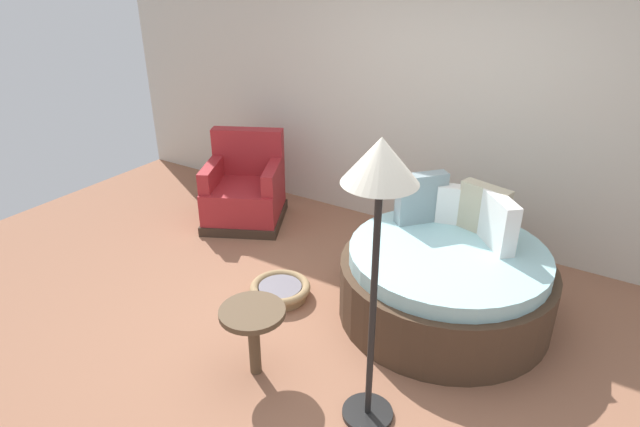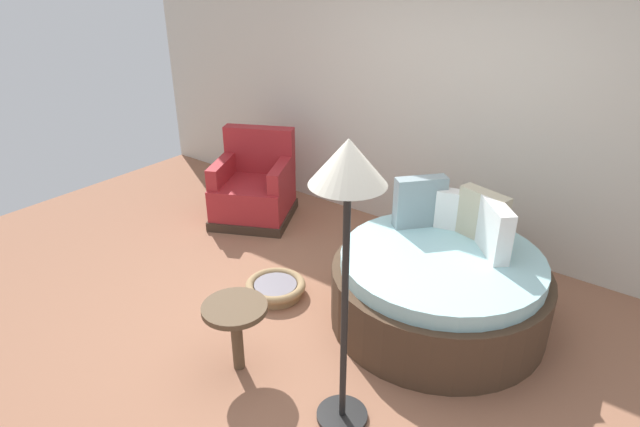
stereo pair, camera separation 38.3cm
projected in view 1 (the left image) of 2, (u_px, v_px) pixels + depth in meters
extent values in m
cube|color=#936047|center=(326.00, 333.00, 4.10)|extent=(8.00, 8.00, 0.02)
cube|color=beige|center=(443.00, 75.00, 4.97)|extent=(8.00, 0.12, 3.20)
cylinder|color=#473323|center=(444.00, 289.00, 4.21)|extent=(1.65, 1.65, 0.47)
cylinder|color=#9ED1D6|center=(448.00, 256.00, 4.08)|extent=(1.52, 1.52, 0.12)
cube|color=white|center=(499.00, 222.00, 4.02)|extent=(0.35, 0.38, 0.40)
cube|color=#BCB293|center=(484.00, 209.00, 4.23)|extent=(0.42, 0.22, 0.40)
cube|color=white|center=(457.00, 205.00, 4.40)|extent=(0.34, 0.20, 0.32)
cube|color=gray|center=(421.00, 198.00, 4.40)|extent=(0.37, 0.40, 0.42)
cube|color=#38281E|center=(245.00, 217.00, 5.77)|extent=(1.07, 1.07, 0.10)
cube|color=#A32328|center=(244.00, 199.00, 5.68)|extent=(1.02, 1.02, 0.34)
cube|color=#A32328|center=(248.00, 151.00, 5.77)|extent=(0.75, 0.48, 0.50)
cube|color=#A32328|center=(212.00, 173.00, 5.58)|extent=(0.41, 0.67, 0.22)
cube|color=#A32328|center=(273.00, 175.00, 5.52)|extent=(0.41, 0.67, 0.22)
cylinder|color=#9E7F56|center=(280.00, 294.00, 4.50)|extent=(0.44, 0.44, 0.06)
torus|color=#9E7F56|center=(280.00, 288.00, 4.47)|extent=(0.51, 0.51, 0.07)
cylinder|color=slate|center=(280.00, 289.00, 4.48)|extent=(0.36, 0.36, 0.05)
cylinder|color=brown|center=(254.00, 344.00, 3.61)|extent=(0.08, 0.08, 0.48)
cylinder|color=brown|center=(252.00, 312.00, 3.50)|extent=(0.44, 0.44, 0.04)
cylinder|color=black|center=(367.00, 413.00, 3.36)|extent=(0.32, 0.32, 0.03)
cylinder|color=black|center=(373.00, 310.00, 3.01)|extent=(0.04, 0.04, 1.55)
cone|color=silver|center=(381.00, 160.00, 2.62)|extent=(0.40, 0.40, 0.24)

